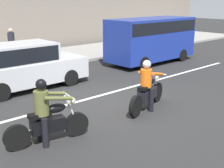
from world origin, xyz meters
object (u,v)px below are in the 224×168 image
at_px(motorcycle_with_rider_orange_stripe, 147,89).
at_px(parked_sedan_silver, 24,66).
at_px(motorcycle_with_rider_olive, 47,117).
at_px(parked_van_cobalt_blue, 151,37).
at_px(pedestrian_bystander, 11,42).

relative_size(motorcycle_with_rider_orange_stripe, parked_sedan_silver, 0.48).
height_order(motorcycle_with_rider_olive, motorcycle_with_rider_orange_stripe, motorcycle_with_rider_olive).
bearing_deg(motorcycle_with_rider_orange_stripe, motorcycle_with_rider_olive, 179.08).
xyz_separation_m(parked_van_cobalt_blue, pedestrian_bystander, (-5.54, 4.57, -0.21)).
distance_m(parked_van_cobalt_blue, pedestrian_bystander, 7.19).
bearing_deg(parked_sedan_silver, motorcycle_with_rider_orange_stripe, -69.06).
height_order(parked_van_cobalt_blue, parked_sedan_silver, parked_van_cobalt_blue).
distance_m(parked_sedan_silver, pedestrian_bystander, 4.81).
height_order(motorcycle_with_rider_orange_stripe, parked_van_cobalt_blue, parked_van_cobalt_blue).
relative_size(motorcycle_with_rider_olive, parked_van_cobalt_blue, 0.41).
bearing_deg(parked_van_cobalt_blue, parked_sedan_silver, 179.66).
height_order(motorcycle_with_rider_olive, pedestrian_bystander, pedestrian_bystander).
xyz_separation_m(motorcycle_with_rider_orange_stripe, parked_van_cobalt_blue, (5.42, 4.49, 0.71)).
bearing_deg(parked_van_cobalt_blue, motorcycle_with_rider_orange_stripe, -140.39).
bearing_deg(parked_sedan_silver, motorcycle_with_rider_olive, -111.09).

